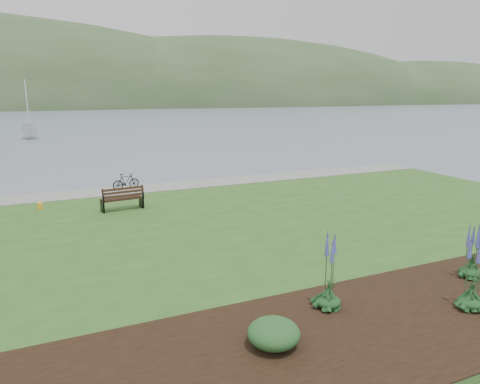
% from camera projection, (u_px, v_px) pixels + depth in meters
% --- Properties ---
extents(ground, '(600.00, 600.00, 0.00)m').
position_uv_depth(ground, '(220.00, 225.00, 18.68)').
color(ground, slate).
rests_on(ground, ground).
extents(lawn, '(34.00, 20.00, 0.40)m').
position_uv_depth(lawn, '(238.00, 234.00, 16.85)').
color(lawn, '#2C581F').
rests_on(lawn, ground).
extents(shoreline_path, '(34.00, 2.20, 0.03)m').
position_uv_depth(shoreline_path, '(177.00, 186.00, 24.75)').
color(shoreline_path, gray).
rests_on(shoreline_path, lawn).
extents(garden_bed, '(24.00, 4.40, 0.04)m').
position_uv_depth(garden_bed, '(464.00, 301.00, 11.00)').
color(garden_bed, black).
rests_on(garden_bed, lawn).
extents(far_hillside, '(580.00, 80.00, 38.00)m').
position_uv_depth(far_hillside, '(119.00, 107.00, 178.26)').
color(far_hillside, '#36522E').
rests_on(far_hillside, ground).
extents(park_bench, '(1.92, 0.94, 1.15)m').
position_uv_depth(park_bench, '(123.00, 198.00, 19.50)').
color(park_bench, black).
rests_on(park_bench, lawn).
extents(bicycle_b, '(0.75, 1.57, 0.91)m').
position_uv_depth(bicycle_b, '(126.00, 182.00, 23.67)').
color(bicycle_b, black).
rests_on(bicycle_b, lawn).
extents(sailboat, '(9.51, 9.66, 23.19)m').
position_uv_depth(sailboat, '(31.00, 138.00, 54.42)').
color(sailboat, silver).
rests_on(sailboat, ground).
extents(pannier, '(0.20, 0.30, 0.32)m').
position_uv_depth(pannier, '(40.00, 206.00, 19.67)').
color(pannier, '#F9A71D').
rests_on(pannier, lawn).
extents(echium_0, '(0.62, 0.62, 2.09)m').
position_uv_depth(echium_0, '(474.00, 278.00, 10.43)').
color(echium_0, '#163D1C').
rests_on(echium_0, garden_bed).
extents(echium_1, '(0.62, 0.62, 1.84)m').
position_uv_depth(echium_1, '(474.00, 252.00, 12.21)').
color(echium_1, '#163D1C').
rests_on(echium_1, garden_bed).
extents(echium_4, '(0.62, 0.62, 2.39)m').
position_uv_depth(echium_4, '(330.00, 273.00, 10.44)').
color(echium_4, '#163D1C').
rests_on(echium_4, garden_bed).
extents(shrub_0, '(1.12, 1.12, 0.56)m').
position_uv_depth(shrub_0, '(274.00, 333.00, 8.98)').
color(shrub_0, '#1E4C21').
rests_on(shrub_0, garden_bed).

